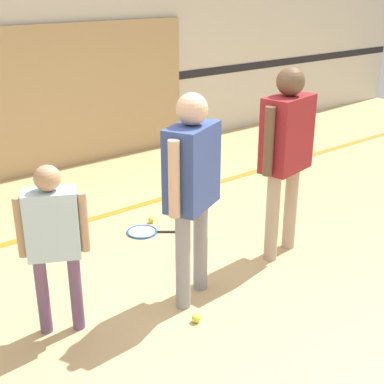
{
  "coord_description": "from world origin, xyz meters",
  "views": [
    {
      "loc": [
        -2.31,
        -2.95,
        2.36
      ],
      "look_at": [
        -0.01,
        -0.08,
        0.9
      ],
      "focal_mm": 50.0,
      "sensor_mm": 36.0,
      "label": 1
    }
  ],
  "objects_px": {
    "person_instructor": "(192,178)",
    "person_student_left": "(53,233)",
    "person_student_right": "(286,144)",
    "tennis_ball_by_spare_racket": "(151,220)",
    "tennis_ball_near_instructor": "(196,318)",
    "racket_spare_on_floor": "(144,232)"
  },
  "relations": [
    {
      "from": "person_instructor",
      "to": "racket_spare_on_floor",
      "type": "bearing_deg",
      "value": 49.59
    },
    {
      "from": "person_student_left",
      "to": "tennis_ball_by_spare_racket",
      "type": "relative_size",
      "value": 19.09
    },
    {
      "from": "person_student_left",
      "to": "person_student_right",
      "type": "xyz_separation_m",
      "value": [
        2.11,
        -0.17,
        0.28
      ]
    },
    {
      "from": "tennis_ball_by_spare_racket",
      "to": "racket_spare_on_floor",
      "type": "bearing_deg",
      "value": -142.56
    },
    {
      "from": "tennis_ball_by_spare_racket",
      "to": "tennis_ball_near_instructor",
      "type": "bearing_deg",
      "value": -113.96
    },
    {
      "from": "person_instructor",
      "to": "person_student_left",
      "type": "distance_m",
      "value": 1.06
    },
    {
      "from": "person_instructor",
      "to": "person_student_right",
      "type": "xyz_separation_m",
      "value": [
        1.1,
        0.08,
        0.04
      ]
    },
    {
      "from": "person_instructor",
      "to": "tennis_ball_near_instructor",
      "type": "distance_m",
      "value": 1.04
    },
    {
      "from": "person_student_right",
      "to": "tennis_ball_by_spare_racket",
      "type": "xyz_separation_m",
      "value": [
        -0.56,
        1.29,
        -1.02
      ]
    },
    {
      "from": "racket_spare_on_floor",
      "to": "tennis_ball_by_spare_racket",
      "type": "xyz_separation_m",
      "value": [
        0.2,
        0.15,
        0.02
      ]
    },
    {
      "from": "person_student_right",
      "to": "racket_spare_on_floor",
      "type": "xyz_separation_m",
      "value": [
        -0.75,
        1.14,
        -1.05
      ]
    },
    {
      "from": "tennis_ball_near_instructor",
      "to": "tennis_ball_by_spare_racket",
      "type": "height_order",
      "value": "same"
    },
    {
      "from": "person_student_right",
      "to": "person_instructor",
      "type": "bearing_deg",
      "value": -6.81
    },
    {
      "from": "person_instructor",
      "to": "tennis_ball_by_spare_racket",
      "type": "distance_m",
      "value": 1.77
    },
    {
      "from": "racket_spare_on_floor",
      "to": "person_instructor",
      "type": "bearing_deg",
      "value": -67.32
    },
    {
      "from": "tennis_ball_near_instructor",
      "to": "person_student_left",
      "type": "bearing_deg",
      "value": 146.46
    },
    {
      "from": "person_student_left",
      "to": "racket_spare_on_floor",
      "type": "bearing_deg",
      "value": 62.73
    },
    {
      "from": "tennis_ball_near_instructor",
      "to": "tennis_ball_by_spare_racket",
      "type": "distance_m",
      "value": 1.81
    },
    {
      "from": "person_student_left",
      "to": "tennis_ball_by_spare_racket",
      "type": "height_order",
      "value": "person_student_left"
    },
    {
      "from": "person_instructor",
      "to": "tennis_ball_by_spare_racket",
      "type": "relative_size",
      "value": 24.9
    },
    {
      "from": "person_instructor",
      "to": "person_student_left",
      "type": "xyz_separation_m",
      "value": [
        -1.0,
        0.25,
        -0.24
      ]
    },
    {
      "from": "racket_spare_on_floor",
      "to": "tennis_ball_near_instructor",
      "type": "xyz_separation_m",
      "value": [
        -0.54,
        -1.51,
        0.02
      ]
    }
  ]
}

